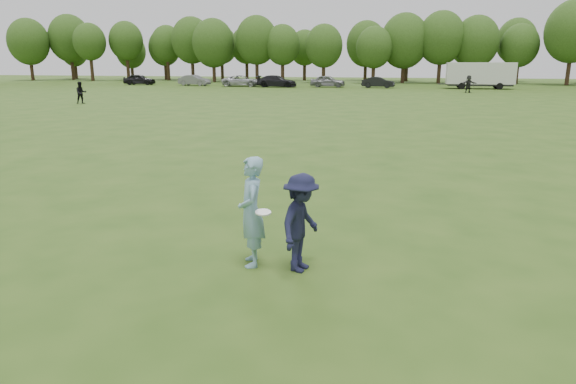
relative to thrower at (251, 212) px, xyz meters
name	(u,v)px	position (x,y,z in m)	size (l,w,h in m)	color
ground	(267,254)	(0.13, 0.54, -0.96)	(200.00, 200.00, 0.00)	#2B4C15
thrower	(251,212)	(0.00, 0.00, 0.00)	(0.70, 0.46, 1.93)	#7EACC3
defender	(301,223)	(0.89, -0.08, -0.12)	(1.10, 0.63, 1.70)	#181A35
player_far_a	(81,93)	(-23.11, 30.17, -0.07)	(0.87, 0.68, 1.79)	black
player_far_d	(469,84)	(9.90, 51.84, -0.02)	(1.76, 0.56, 1.89)	#262626
car_a	(140,79)	(-34.21, 61.39, -0.20)	(1.80, 4.48, 1.53)	black
car_b	(194,80)	(-25.54, 60.70, -0.23)	(1.55, 4.45, 1.47)	slate
car_c	(242,81)	(-18.49, 60.17, -0.23)	(2.44, 5.28, 1.47)	#B4B5BA
car_d	(277,81)	(-13.35, 59.10, -0.20)	(2.15, 5.29, 1.54)	black
car_e	(328,81)	(-6.75, 60.45, -0.19)	(1.84, 4.57, 1.56)	slate
car_f	(378,82)	(-0.16, 60.20, -0.28)	(1.46, 4.18, 1.38)	black
disc_in_play	(263,212)	(0.27, -0.21, 0.07)	(0.32, 0.32, 0.07)	white
cargo_trailer	(480,74)	(12.23, 60.41, 0.81)	(9.00, 2.75, 3.20)	silver
treeline	(404,42)	(2.94, 77.44, 5.30)	(130.35, 18.39, 11.74)	#332114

